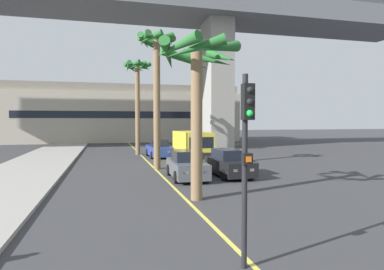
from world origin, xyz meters
The scene contains 11 objects.
lane_stripe_center centered at (0.00, 24.00, 0.00)m, with size 0.14×56.00×0.01m, color #DBCC4C.
bridge_overpass centered at (1.04, 39.49, 15.34)m, with size 72.20×8.00×19.12m.
pier_building_backdrop centered at (0.00, 54.78, 4.25)m, with size 34.71×8.04×8.63m.
car_queue_front centered at (1.20, 19.78, 0.72)m, with size 1.95×4.16×1.56m.
car_queue_second centered at (3.75, 19.95, 0.72)m, with size 1.90×4.13×1.56m.
car_queue_third centered at (1.35, 30.94, 0.72)m, with size 1.95×4.16×1.56m.
delivery_van centered at (3.35, 26.91, 1.29)m, with size 2.20×5.27×2.36m.
traffic_light_median_near centered at (-0.24, 8.49, 2.71)m, with size 0.24×0.37×4.20m.
palm_tree_near_median centered at (0.16, 23.88, 6.96)m, with size 2.67×2.69×9.04m.
palm_tree_mid_median centered at (-0.23, 33.54, 6.80)m, with size 2.72×2.75×8.86m.
palm_tree_far_median centered at (0.39, 14.82, 5.06)m, with size 3.51×3.54×6.48m.
Camera 1 is at (-3.11, 1.98, 3.20)m, focal length 31.04 mm.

